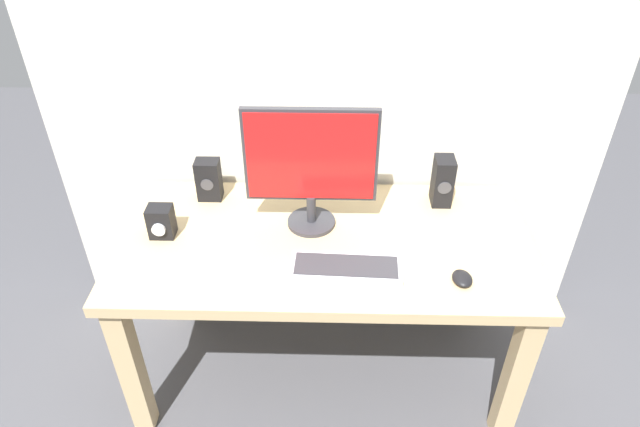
{
  "coord_description": "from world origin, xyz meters",
  "views": [
    {
      "loc": [
        0.03,
        -1.66,
        2.07
      ],
      "look_at": [
        -0.02,
        0.0,
        0.85
      ],
      "focal_mm": 31.53,
      "sensor_mm": 36.0,
      "label": 1
    }
  ],
  "objects_px": {
    "speaker_right": "(443,181)",
    "monitor": "(311,164)",
    "mouse": "(462,278)",
    "keyboard_primary": "(346,267)",
    "speaker_left": "(209,180)",
    "audio_controller": "(161,222)",
    "desk": "(324,260)"
  },
  "relations": [
    {
      "from": "monitor",
      "to": "speaker_right",
      "type": "height_order",
      "value": "monitor"
    },
    {
      "from": "mouse",
      "to": "speaker_right",
      "type": "relative_size",
      "value": 0.42
    },
    {
      "from": "mouse",
      "to": "audio_controller",
      "type": "relative_size",
      "value": 0.69
    },
    {
      "from": "speaker_right",
      "to": "audio_controller",
      "type": "relative_size",
      "value": 1.62
    },
    {
      "from": "mouse",
      "to": "speaker_left",
      "type": "height_order",
      "value": "speaker_left"
    },
    {
      "from": "speaker_right",
      "to": "audio_controller",
      "type": "height_order",
      "value": "speaker_right"
    },
    {
      "from": "mouse",
      "to": "keyboard_primary",
      "type": "bearing_deg",
      "value": 165.33
    },
    {
      "from": "monitor",
      "to": "speaker_left",
      "type": "height_order",
      "value": "monitor"
    },
    {
      "from": "desk",
      "to": "monitor",
      "type": "distance_m",
      "value": 0.39
    },
    {
      "from": "keyboard_primary",
      "to": "audio_controller",
      "type": "bearing_deg",
      "value": 165.35
    },
    {
      "from": "monitor",
      "to": "speaker_left",
      "type": "distance_m",
      "value": 0.49
    },
    {
      "from": "monitor",
      "to": "keyboard_primary",
      "type": "distance_m",
      "value": 0.4
    },
    {
      "from": "monitor",
      "to": "speaker_left",
      "type": "relative_size",
      "value": 2.79
    },
    {
      "from": "speaker_left",
      "to": "keyboard_primary",
      "type": "bearing_deg",
      "value": -38.05
    },
    {
      "from": "keyboard_primary",
      "to": "speaker_left",
      "type": "bearing_deg",
      "value": 141.95
    },
    {
      "from": "monitor",
      "to": "speaker_right",
      "type": "bearing_deg",
      "value": 16.14
    },
    {
      "from": "speaker_right",
      "to": "speaker_left",
      "type": "distance_m",
      "value": 0.95
    },
    {
      "from": "desk",
      "to": "keyboard_primary",
      "type": "relative_size",
      "value": 3.92
    },
    {
      "from": "speaker_right",
      "to": "speaker_left",
      "type": "bearing_deg",
      "value": 179.42
    },
    {
      "from": "speaker_right",
      "to": "monitor",
      "type": "bearing_deg",
      "value": -163.86
    },
    {
      "from": "desk",
      "to": "speaker_right",
      "type": "bearing_deg",
      "value": 28.42
    },
    {
      "from": "monitor",
      "to": "speaker_right",
      "type": "xyz_separation_m",
      "value": [
        0.53,
        0.15,
        -0.17
      ]
    },
    {
      "from": "speaker_right",
      "to": "keyboard_primary",
      "type": "bearing_deg",
      "value": -132.51
    },
    {
      "from": "desk",
      "to": "audio_controller",
      "type": "relative_size",
      "value": 12.35
    },
    {
      "from": "desk",
      "to": "mouse",
      "type": "distance_m",
      "value": 0.54
    },
    {
      "from": "audio_controller",
      "to": "mouse",
      "type": "bearing_deg",
      "value": -11.95
    },
    {
      "from": "monitor",
      "to": "mouse",
      "type": "height_order",
      "value": "monitor"
    },
    {
      "from": "keyboard_primary",
      "to": "speaker_right",
      "type": "xyz_separation_m",
      "value": [
        0.39,
        0.43,
        0.09
      ]
    },
    {
      "from": "desk",
      "to": "speaker_left",
      "type": "bearing_deg",
      "value": 150.96
    },
    {
      "from": "monitor",
      "to": "mouse",
      "type": "relative_size",
      "value": 5.64
    },
    {
      "from": "speaker_right",
      "to": "speaker_left",
      "type": "height_order",
      "value": "speaker_right"
    },
    {
      "from": "keyboard_primary",
      "to": "audio_controller",
      "type": "height_order",
      "value": "audio_controller"
    }
  ]
}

